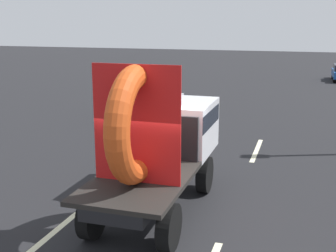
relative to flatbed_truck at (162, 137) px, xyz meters
The scene contains 6 objects.
ground_plane 1.86m from the flatbed_truck, 78.06° to the right, with size 120.00×120.00×0.00m, color black.
flatbed_truck is the anchor object (origin of this frame).
distant_sedan 10.26m from the flatbed_truck, 110.25° to the left, with size 1.80×4.20×1.37m.
lane_dash_left_near 3.57m from the flatbed_truck, 124.44° to the right, with size 2.85×0.16×0.01m, color beige.
lane_dash_left_far 6.08m from the flatbed_truck, 107.64° to the left, with size 2.95×0.16×0.01m, color beige.
lane_dash_right_far 5.99m from the flatbed_truck, 72.04° to the left, with size 2.93×0.16×0.01m, color beige.
Camera 1 is at (3.09, -9.18, 4.50)m, focal length 47.15 mm.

